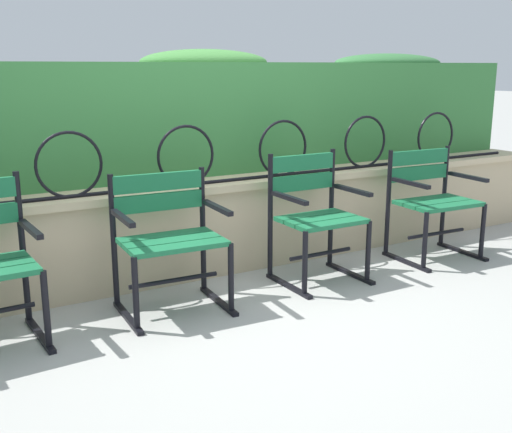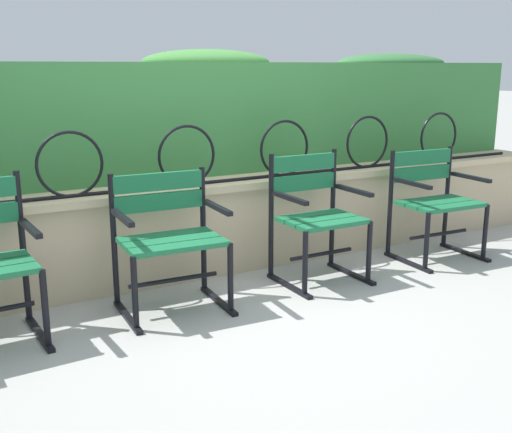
{
  "view_description": "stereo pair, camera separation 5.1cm",
  "coord_description": "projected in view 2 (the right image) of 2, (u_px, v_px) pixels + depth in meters",
  "views": [
    {
      "loc": [
        -1.9,
        -3.2,
        1.46
      ],
      "look_at": [
        0.0,
        0.04,
        0.55
      ],
      "focal_mm": 43.67,
      "sensor_mm": 36.0,
      "label": 1
    },
    {
      "loc": [
        -1.86,
        -3.23,
        1.46
      ],
      "look_at": [
        0.0,
        0.04,
        0.55
      ],
      "focal_mm": 43.67,
      "sensor_mm": 36.0,
      "label": 2
    }
  ],
  "objects": [
    {
      "name": "park_chair_centre_right",
      "position": [
        316.0,
        214.0,
        4.3
      ],
      "size": [
        0.57,
        0.52,
        0.88
      ],
      "color": "#19663D",
      "rests_on": "ground"
    },
    {
      "name": "hedge_row",
      "position": [
        180.0,
        113.0,
        4.71
      ],
      "size": [
        6.37,
        0.58,
        0.93
      ],
      "color": "#387A3D",
      "rests_on": "stone_wall"
    },
    {
      "name": "stone_wall",
      "position": [
        209.0,
        226.0,
        4.5
      ],
      "size": [
        6.5,
        0.41,
        0.66
      ],
      "color": "tan",
      "rests_on": "ground"
    },
    {
      "name": "iron_arch_fence",
      "position": [
        190.0,
        159.0,
        4.24
      ],
      "size": [
        5.97,
        0.02,
        0.42
      ],
      "color": "black",
      "rests_on": "stone_wall"
    },
    {
      "name": "park_chair_centre_left",
      "position": [
        168.0,
        235.0,
        3.78
      ],
      "size": [
        0.65,
        0.55,
        0.84
      ],
      "color": "#19663D",
      "rests_on": "ground"
    },
    {
      "name": "park_chair_rightmost",
      "position": [
        434.0,
        199.0,
        4.81
      ],
      "size": [
        0.65,
        0.55,
        0.84
      ],
      "color": "#19663D",
      "rests_on": "ground"
    },
    {
      "name": "ground_plane",
      "position": [
        259.0,
        302.0,
        3.97
      ],
      "size": [
        60.0,
        60.0,
        0.0
      ],
      "primitive_type": "plane",
      "color": "#9E9E99"
    }
  ]
}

